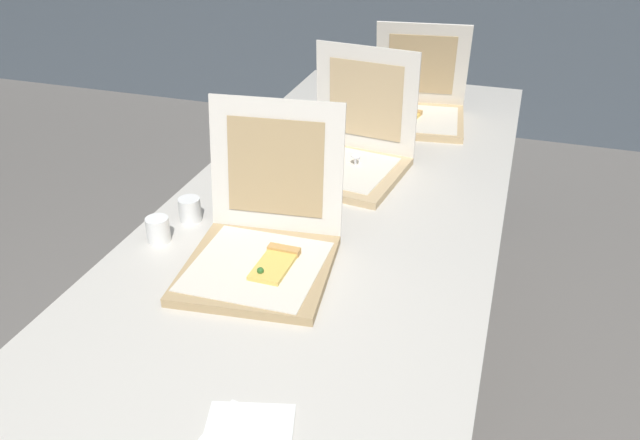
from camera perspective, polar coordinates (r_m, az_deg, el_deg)
table at (r=1.79m, az=1.19°, el=0.02°), size 0.91×2.43×0.73m
pizza_box_front at (r=1.50m, az=-5.19°, el=-2.26°), size 0.38×0.42×0.35m
pizza_box_middle at (r=1.95m, az=2.61°, el=5.87°), size 0.37×0.38×0.36m
pizza_box_back at (r=2.37m, az=8.74°, el=9.94°), size 0.37×0.38×0.34m
cup_white_near_left at (r=1.64m, az=-14.33°, el=-0.84°), size 0.06×0.06×0.06m
cup_white_mid at (r=1.88m, az=-7.44°, el=4.01°), size 0.06×0.06×0.06m
cup_white_far at (r=2.17m, az=-2.00°, el=7.87°), size 0.06×0.06×0.06m
cup_white_near_center at (r=1.72m, az=-11.60°, el=0.92°), size 0.06×0.06×0.06m
napkin_pile at (r=1.13m, az=-6.73°, el=-18.66°), size 0.18×0.18×0.01m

